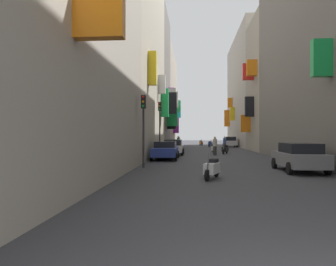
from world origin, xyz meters
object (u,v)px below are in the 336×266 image
Objects in this scene: parked_car_blue at (165,150)px; pedestrian_far_away at (225,143)px; parked_car_grey at (299,157)px; pedestrian_near_right at (178,143)px; parked_car_white at (173,147)px; scooter_blue at (210,144)px; pedestrian_crossing at (215,146)px; traffic_light_near_corner at (160,120)px; scooter_silver at (213,148)px; scooter_black at (225,149)px; scooter_white at (212,168)px; traffic_light_far_corner at (143,118)px; parked_car_silver at (230,142)px; pedestrian_near_left at (179,143)px; scooter_orange at (201,143)px.

parked_car_blue is 16.49m from pedestrian_far_away.
pedestrian_near_right is at bearing 107.31° from parked_car_grey.
parked_car_white is 2.30× the size of scooter_blue.
traffic_light_near_corner is (-4.81, -2.24, 2.29)m from pedestrian_crossing.
scooter_blue is at bearing 88.11° from scooter_silver.
pedestrian_crossing reaches higher than scooter_black.
pedestrian_near_right is (-3.97, 6.97, 0.39)m from scooter_silver.
scooter_white is 6.10m from traffic_light_far_corner.
traffic_light_far_corner is (-8.41, -30.46, 2.02)m from parked_car_silver.
traffic_light_near_corner is at bearing -155.06° from pedestrian_crossing.
pedestrian_far_away reaches higher than parked_car_silver.
scooter_white is at bearing -146.55° from parked_car_grey.
parked_car_blue is at bearing -107.43° from parked_car_silver.
pedestrian_near_left is 0.34× the size of traffic_light_near_corner.
scooter_white is (-0.55, -41.19, 0.00)m from scooter_orange.
parked_car_silver is 31.70m from parked_car_grey.
pedestrian_near_right is 0.37× the size of traffic_light_near_corner.
scooter_white is at bearing -94.33° from pedestrian_crossing.
pedestrian_near_left is at bearing 116.75° from scooter_black.
traffic_light_far_corner is at bearing -90.02° from traffic_light_near_corner.
pedestrian_crossing is 5.78m from traffic_light_near_corner.
parked_car_white is at bearing -90.31° from pedestrian_near_left.
traffic_light_near_corner is (-8.24, 10.14, 2.38)m from parked_car_grey.
scooter_blue is 0.44× the size of traffic_light_far_corner.
scooter_black is at bearing 54.96° from parked_car_blue.
traffic_light_near_corner reaches higher than pedestrian_crossing.
parked_car_silver is 15.73m from scooter_silver.
parked_car_white is at bearing -140.59° from scooter_silver.
pedestrian_crossing reaches higher than scooter_silver.
parked_car_white is 2.45× the size of pedestrian_near_right.
parked_car_grey is at bearing -85.07° from scooter_blue.
traffic_light_near_corner is (-8.40, -21.57, 2.34)m from parked_car_silver.
pedestrian_near_left is 14.63m from traffic_light_near_corner.
parked_car_grey is 2.24× the size of scooter_silver.
parked_car_white reaches higher than scooter_orange.
scooter_silver is 8.03m from pedestrian_near_right.
traffic_light_near_corner reaches higher than parked_car_silver.
parked_car_blue is 2.27× the size of scooter_white.
traffic_light_near_corner reaches higher than scooter_white.
pedestrian_near_left reaches higher than parked_car_grey.
scooter_white is at bearing -49.55° from traffic_light_far_corner.
parked_car_grey is at bearing -81.24° from scooter_black.
parked_car_grey reaches higher than scooter_silver.
scooter_silver is at bearing -105.68° from pedestrian_far_away.
scooter_silver is 21.80m from scooter_orange.
scooter_white is 35.32m from scooter_blue.
pedestrian_near_right is at bearing -131.64° from parked_car_silver.
pedestrian_near_left is (-3.79, 12.17, -0.08)m from pedestrian_crossing.
pedestrian_crossing is (-1.16, -2.36, 0.40)m from scooter_black.
traffic_light_far_corner reaches higher than parked_car_grey.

